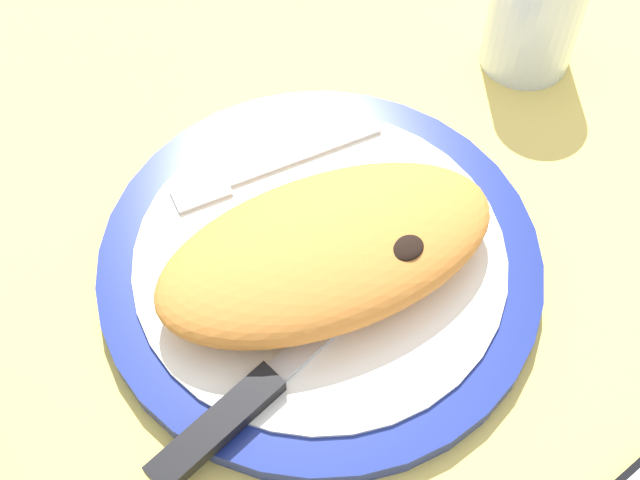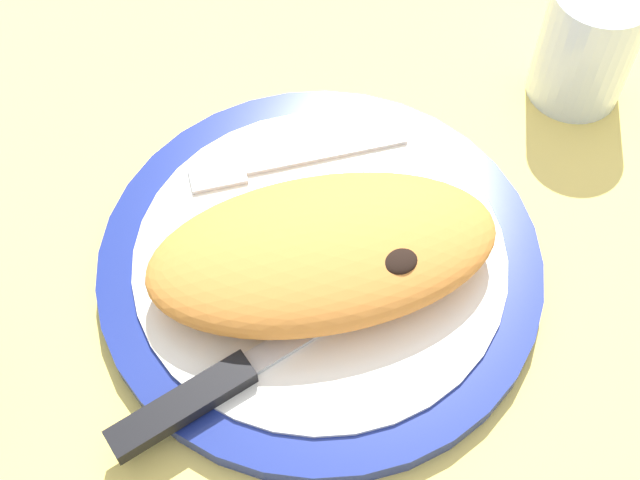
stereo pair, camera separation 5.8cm
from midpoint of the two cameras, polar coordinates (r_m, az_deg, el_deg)
ground_plane at (r=62.13cm, az=-2.64°, el=-2.88°), size 150.00×150.00×3.00cm
plate at (r=60.05cm, az=-2.73°, el=-1.75°), size 30.37×30.37×1.89cm
calzone at (r=56.40cm, az=-2.19°, el=-0.88°), size 23.52×12.62×5.12cm
fork at (r=63.34cm, az=-6.59°, el=4.29°), size 16.18×2.87×0.40cm
knife at (r=54.54cm, az=-7.24°, el=-10.11°), size 21.81×11.20×1.20cm
water_glass at (r=71.35cm, az=11.48°, el=13.87°), size 7.32×7.32×9.94cm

